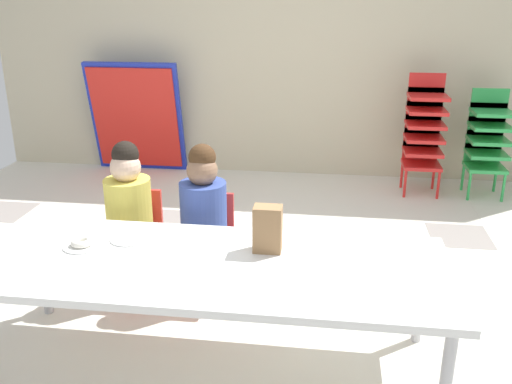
{
  "coord_description": "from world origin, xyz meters",
  "views": [
    {
      "loc": [
        0.37,
        -3.01,
        1.69
      ],
      "look_at": [
        0.04,
        -0.57,
        0.81
      ],
      "focal_mm": 39.09,
      "sensor_mm": 36.0,
      "label": 1
    }
  ],
  "objects": [
    {
      "name": "craft_table",
      "position": [
        -0.14,
        -0.82,
        0.52
      ],
      "size": [
        2.16,
        0.81,
        0.56
      ],
      "color": "white",
      "rests_on": "ground_plane"
    },
    {
      "name": "paper_plate_near_edge",
      "position": [
        -0.77,
        -0.75,
        0.56
      ],
      "size": [
        0.18,
        0.18,
        0.01
      ],
      "primitive_type": "cylinder",
      "color": "white",
      "rests_on": "craft_table"
    },
    {
      "name": "back_wall",
      "position": [
        0.0,
        2.32,
        1.39
      ],
      "size": [
        5.83,
        0.1,
        2.79
      ],
      "primitive_type": "cube",
      "color": "beige",
      "rests_on": "ground_plane"
    },
    {
      "name": "seated_child_near_camera",
      "position": [
        -0.74,
        -0.19,
        0.55
      ],
      "size": [
        0.34,
        0.34,
        0.92
      ],
      "color": "red",
      "rests_on": "ground_plane"
    },
    {
      "name": "paper_bag_brown",
      "position": [
        0.11,
        -0.68,
        0.67
      ],
      "size": [
        0.13,
        0.09,
        0.22
      ],
      "primitive_type": "cube",
      "color": "#9E754C",
      "rests_on": "craft_table"
    },
    {
      "name": "paper_plate_center_table",
      "position": [
        -0.57,
        -0.65,
        0.56
      ],
      "size": [
        0.18,
        0.18,
        0.01
      ],
      "primitive_type": "cylinder",
      "color": "white",
      "rests_on": "craft_table"
    },
    {
      "name": "donut_powdered_on_plate",
      "position": [
        -0.77,
        -0.75,
        0.58
      ],
      "size": [
        0.11,
        0.11,
        0.03
      ],
      "primitive_type": "torus",
      "color": "white",
      "rests_on": "craft_table"
    },
    {
      "name": "ground_plane",
      "position": [
        -0.0,
        0.0,
        -0.01
      ],
      "size": [
        5.83,
        4.63,
        0.02
      ],
      "color": "silver"
    },
    {
      "name": "kid_chair_red_stack",
      "position": [
        1.18,
        1.86,
        0.58
      ],
      "size": [
        0.32,
        0.3,
        1.04
      ],
      "color": "red",
      "rests_on": "ground_plane"
    },
    {
      "name": "seated_child_middle_seat",
      "position": [
        -0.31,
        -0.19,
        0.55
      ],
      "size": [
        0.33,
        0.33,
        0.92
      ],
      "color": "red",
      "rests_on": "ground_plane"
    },
    {
      "name": "kid_chair_green_stack",
      "position": [
        1.71,
        1.86,
        0.52
      ],
      "size": [
        0.32,
        0.3,
        0.92
      ],
      "color": "green",
      "rests_on": "ground_plane"
    },
    {
      "name": "folded_activity_table",
      "position": [
        -1.5,
        2.12,
        0.54
      ],
      "size": [
        0.9,
        0.29,
        1.09
      ],
      "color": "#1E33BF",
      "rests_on": "ground_plane"
    }
  ]
}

